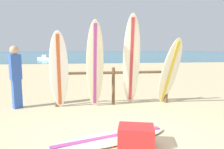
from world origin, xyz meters
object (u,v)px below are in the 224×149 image
at_px(surfboard_lying_on_sand, 110,138).
at_px(surfboard_rack, 113,80).
at_px(surfboard_leaning_center, 169,73).
at_px(surfboard_leaning_center_left, 131,62).
at_px(beachgoer_standing, 16,74).
at_px(surfboard_leaning_far_left, 59,71).
at_px(cooler_box, 136,136).
at_px(small_boat_offshore, 46,58).
at_px(surfboard_leaning_left, 95,66).

bearing_deg(surfboard_lying_on_sand, surfboard_rack, 80.63).
bearing_deg(surfboard_leaning_center, surfboard_leaning_center_left, 174.57).
distance_m(surfboard_rack, beachgoer_standing, 2.71).
distance_m(surfboard_rack, surfboard_leaning_center, 1.62).
bearing_deg(surfboard_rack, surfboard_leaning_far_left, -169.24).
relative_size(surfboard_lying_on_sand, cooler_box, 3.98).
distance_m(surfboard_leaning_center, small_boat_offshore, 23.94).
distance_m(surfboard_leaning_left, beachgoer_standing, 2.20).
bearing_deg(surfboard_leaning_center, cooler_box, -124.46).
distance_m(beachgoer_standing, small_boat_offshore, 22.58).
height_order(surfboard_leaning_center, surfboard_lying_on_sand, surfboard_leaning_center).
relative_size(surfboard_leaning_left, beachgoer_standing, 1.38).
distance_m(surfboard_lying_on_sand, beachgoer_standing, 3.39).
bearing_deg(small_boat_offshore, surfboard_rack, -74.61).
distance_m(surfboard_leaning_center_left, surfboard_lying_on_sand, 2.53).
bearing_deg(surfboard_lying_on_sand, surfboard_leaning_center, 44.94).
bearing_deg(surfboard_leaning_center, surfboard_leaning_left, -179.83).
relative_size(surfboard_leaning_far_left, surfboard_leaning_center_left, 0.83).
xyz_separation_m(surfboard_lying_on_sand, cooler_box, (0.41, -0.29, 0.14)).
height_order(small_boat_offshore, cooler_box, small_boat_offshore).
bearing_deg(surfboard_leaning_left, cooler_box, -75.22).
bearing_deg(cooler_box, surfboard_rack, 105.15).
xyz_separation_m(surfboard_rack, surfboard_lying_on_sand, (-0.38, -2.29, -0.70)).
xyz_separation_m(small_boat_offshore, cooler_box, (6.18, -24.88, -0.08)).
height_order(surfboard_leaning_left, small_boat_offshore, surfboard_leaning_left).
xyz_separation_m(surfboard_leaning_center, surfboard_lying_on_sand, (-1.94, -1.93, -0.94)).
xyz_separation_m(surfboard_leaning_far_left, surfboard_leaning_center_left, (1.98, 0.04, 0.22)).
height_order(beachgoer_standing, small_boat_offshore, beachgoer_standing).
distance_m(surfboard_leaning_left, surfboard_lying_on_sand, 2.25).
distance_m(surfboard_leaning_center_left, small_boat_offshore, 23.53).
bearing_deg(surfboard_leaning_far_left, surfboard_leaning_left, -4.38).
relative_size(surfboard_leaning_left, cooler_box, 3.98).
bearing_deg(surfboard_lying_on_sand, cooler_box, -35.19).
distance_m(surfboard_leaning_far_left, beachgoer_standing, 1.23).
height_order(surfboard_leaning_left, beachgoer_standing, surfboard_leaning_left).
relative_size(surfboard_rack, surfboard_leaning_far_left, 1.60).
relative_size(surfboard_leaning_center_left, cooler_box, 4.26).
bearing_deg(surfboard_leaning_center, surfboard_rack, 167.21).
distance_m(surfboard_leaning_far_left, surfboard_leaning_center_left, 1.99).
bearing_deg(beachgoer_standing, cooler_box, -43.32).
height_order(surfboard_leaning_center_left, cooler_box, surfboard_leaning_center_left).
height_order(surfboard_rack, surfboard_leaning_center, surfboard_leaning_center).
bearing_deg(surfboard_leaning_left, surfboard_leaning_center_left, 6.09).
relative_size(surfboard_leaning_center, small_boat_offshore, 0.72).
xyz_separation_m(surfboard_leaning_far_left, surfboard_lying_on_sand, (1.13, -2.00, -1.02)).
relative_size(surfboard_rack, small_boat_offshore, 1.25).
xyz_separation_m(surfboard_leaning_far_left, surfboard_leaning_left, (0.96, -0.07, 0.13)).
height_order(surfboard_leaning_far_left, small_boat_offshore, surfboard_leaning_far_left).
height_order(surfboard_leaning_left, surfboard_leaning_center, surfboard_leaning_left).
height_order(surfboard_rack, surfboard_leaning_left, surfboard_leaning_left).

